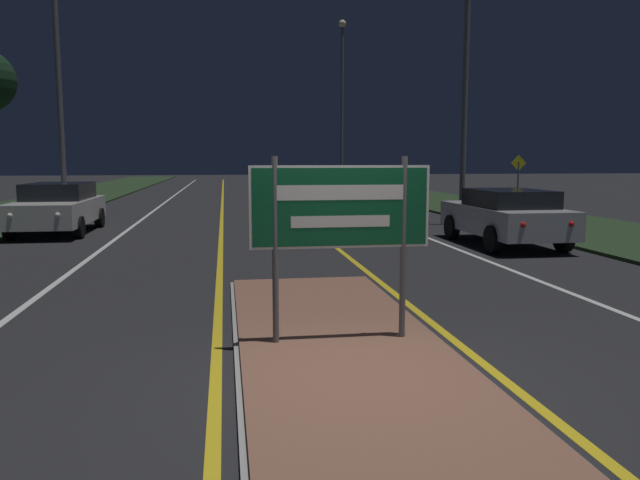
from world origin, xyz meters
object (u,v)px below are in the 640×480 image
object	(u,v)px
streetlight_right_near	(467,12)
car_receding_0	(505,215)
car_receding_1	(318,193)
highway_sign	(340,214)
streetlight_left_near	(55,18)
streetlight_right_far	(342,91)
warning_sign	(518,178)
car_approaching_0	(58,207)

from	to	relation	value
streetlight_right_near	car_receding_0	xyz separation A→B (m)	(-0.73, -4.74, -5.96)
streetlight_right_near	car_receding_1	bearing A→B (deg)	123.43
highway_sign	streetlight_left_near	xyz separation A→B (m)	(-6.54, 15.02, 5.11)
car_receding_0	streetlight_right_near	bearing A→B (deg)	81.28
streetlight_right_far	warning_sign	xyz separation A→B (m)	(3.69, -16.98, -5.02)
streetlight_right_near	warning_sign	world-z (taller)	streetlight_right_near
highway_sign	car_receding_1	distance (m)	18.54
warning_sign	highway_sign	bearing A→B (deg)	-122.04
highway_sign	car_receding_0	xyz separation A→B (m)	(5.62, 7.76, -0.78)
streetlight_right_far	car_receding_0	xyz separation A→B (m)	(-0.58, -25.02, -5.68)
streetlight_right_far	car_receding_1	distance (m)	15.94
streetlight_left_near	car_receding_1	distance (m)	11.26
streetlight_left_near	streetlight_right_near	distance (m)	13.13
car_approaching_0	warning_sign	size ratio (longest dim) A/B	2.11
highway_sign	streetlight_left_near	size ratio (longest dim) A/B	0.22
car_receding_1	car_approaching_0	distance (m)	10.51
warning_sign	car_approaching_0	bearing A→B (deg)	-167.44
streetlight_left_near	car_receding_0	world-z (taller)	streetlight_left_near
streetlight_left_near	streetlight_right_far	size ratio (longest dim) A/B	0.89
streetlight_right_far	warning_sign	world-z (taller)	streetlight_right_far
car_receding_1	streetlight_right_far	bearing A→B (deg)	75.55
streetlight_right_far	car_approaching_0	bearing A→B (deg)	-120.86
streetlight_right_near	car_receding_1	size ratio (longest dim) A/B	2.48
streetlight_left_near	car_approaching_0	bearing A→B (deg)	-80.47
car_receding_1	car_approaching_0	bearing A→B (deg)	-144.45
streetlight_left_near	car_approaching_0	distance (m)	6.52
car_receding_0	car_approaching_0	distance (m)	12.52
streetlight_right_far	car_approaching_0	world-z (taller)	streetlight_right_far
streetlight_left_near	car_receding_0	xyz separation A→B (m)	(12.16, -7.26, -5.89)
car_receding_0	car_receding_1	xyz separation A→B (m)	(-3.14, 10.60, 0.03)
highway_sign	car_receding_0	world-z (taller)	highway_sign
streetlight_right_near	streetlight_left_near	bearing A→B (deg)	168.93
streetlight_left_near	car_receding_1	world-z (taller)	streetlight_left_near
streetlight_left_near	streetlight_right_far	distance (m)	21.86
car_receding_1	car_approaching_0	xyz separation A→B (m)	(-8.55, -6.11, -0.02)
streetlight_right_near	warning_sign	xyz separation A→B (m)	(3.54, 3.30, -5.30)
streetlight_left_near	car_receding_0	size ratio (longest dim) A/B	2.22
highway_sign	streetlight_right_far	distance (m)	33.72
streetlight_left_near	streetlight_right_far	xyz separation A→B (m)	(12.74, 17.76, -0.21)
streetlight_right_far	highway_sign	bearing A→B (deg)	-100.71
streetlight_right_near	car_approaching_0	xyz separation A→B (m)	(-12.42, -0.26, -5.95)
streetlight_right_near	car_approaching_0	world-z (taller)	streetlight_right_near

